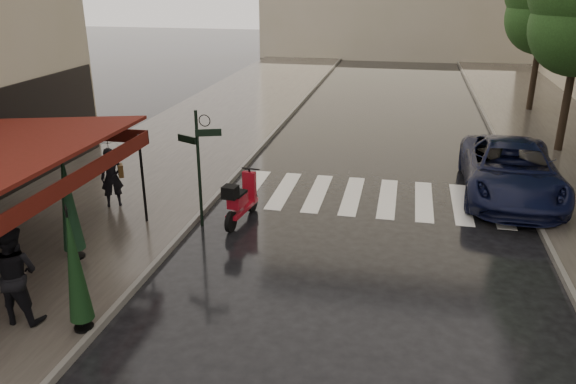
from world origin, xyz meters
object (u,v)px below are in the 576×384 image
at_px(scooter, 241,201).
at_px(parasol_front, 75,266).
at_px(parked_car, 511,170).
at_px(parasol_back, 68,201).
at_px(pedestrian_with_umbrella, 109,150).
at_px(pedestrian_terrace, 14,274).

bearing_deg(scooter, parasol_front, -96.97).
bearing_deg(parked_car, parasol_back, -146.43).
height_order(scooter, parasol_front, parasol_front).
bearing_deg(parasol_front, parked_car, 46.05).
relative_size(pedestrian_with_umbrella, parasol_back, 0.95).
relative_size(scooter, parasol_back, 0.76).
height_order(scooter, parasol_back, parasol_back).
bearing_deg(parked_car, pedestrian_terrace, -136.50).
height_order(parked_car, parasol_front, parasol_front).
xyz_separation_m(pedestrian_terrace, scooter, (2.68, 5.42, -0.48)).
bearing_deg(parasol_back, parked_car, 32.05).
distance_m(scooter, parked_car, 8.08).
bearing_deg(parked_car, scooter, -152.62).
distance_m(scooter, parasol_front, 5.68).
relative_size(pedestrian_terrace, parasol_back, 0.75).
xyz_separation_m(scooter, parked_car, (7.26, 3.52, 0.20)).
relative_size(pedestrian_with_umbrella, parked_car, 0.42).
relative_size(pedestrian_with_umbrella, pedestrian_terrace, 1.27).
height_order(pedestrian_with_umbrella, parasol_back, parasol_back).
distance_m(pedestrian_with_umbrella, parasol_back, 3.16).
distance_m(pedestrian_terrace, parasol_front, 1.34).
bearing_deg(pedestrian_with_umbrella, pedestrian_terrace, -112.40).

